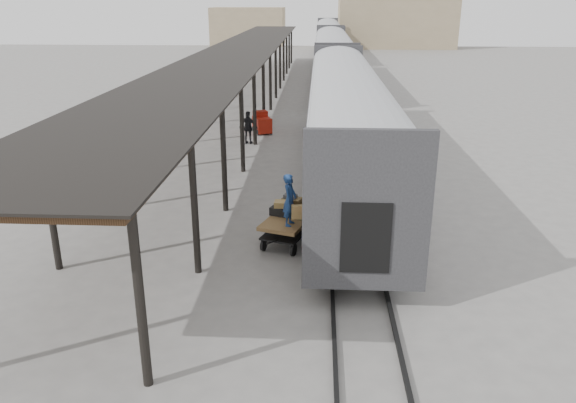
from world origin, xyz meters
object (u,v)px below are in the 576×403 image
(baggage_cart, at_px, (290,223))
(luggage_tug, at_px, (262,123))
(porter, at_px, (290,200))
(pedestrian, at_px, (248,128))

(baggage_cart, distance_m, luggage_tug, 15.70)
(luggage_tug, xyz_separation_m, porter, (2.46, -16.16, 1.11))
(porter, relative_size, pedestrian, 0.92)
(luggage_tug, bearing_deg, baggage_cart, -102.46)
(porter, bearing_deg, pedestrian, 25.96)
(pedestrian, bearing_deg, luggage_tug, -88.11)
(luggage_tug, xyz_separation_m, pedestrian, (-0.46, -2.65, 0.32))
(luggage_tug, relative_size, porter, 0.99)
(luggage_tug, height_order, porter, porter)
(porter, bearing_deg, luggage_tug, 22.43)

